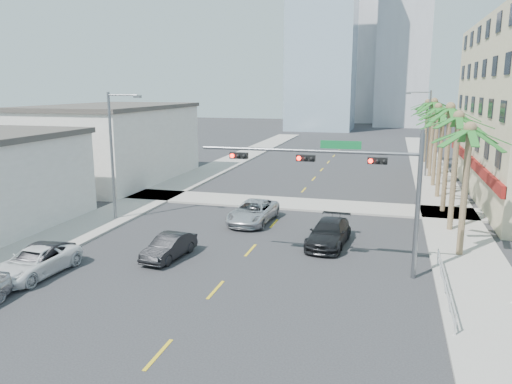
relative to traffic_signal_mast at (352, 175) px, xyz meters
The scene contains 24 objects.
ground 11.06m from the traffic_signal_mast, 126.03° to the right, with size 260.00×260.00×0.00m, color #262628.
sidewalk_right 14.44m from the traffic_signal_mast, 62.71° to the left, with size 4.00×120.00×0.15m, color gray.
sidewalk_left 22.05m from the traffic_signal_mast, 145.89° to the left, with size 4.00×120.00×0.15m, color gray.
sidewalk_cross 15.99m from the traffic_signal_mast, 112.38° to the left, with size 80.00×4.00×0.15m, color gray.
building_left_far 32.30m from the traffic_signal_mast, 141.59° to the left, with size 11.00×18.00×7.20m, color beige.
tower_far_left 90.14m from the traffic_signal_mast, 99.00° to the left, with size 14.00×14.00×48.00m, color #99B2C6.
tower_far_center 118.45m from the traffic_signal_mast, 94.29° to the left, with size 16.00×16.00×42.00m, color #ADADB2.
traffic_signal_mast is the anchor object (origin of this frame).
palm_tree_0 7.37m from the traffic_signal_mast, 34.84° to the left, with size 4.80×4.80×7.80m.
palm_tree_1 11.18m from the traffic_signal_mast, 57.84° to the left, with size 4.80×4.80×8.16m.
palm_tree_2 15.81m from the traffic_signal_mast, 68.07° to the left, with size 4.80×4.80×8.52m.
palm_tree_3 20.59m from the traffic_signal_mast, 73.51° to the left, with size 4.80×4.80×7.80m.
palm_tree_4 25.63m from the traffic_signal_mast, 76.83° to the left, with size 4.80×4.80×8.16m.
palm_tree_5 30.72m from the traffic_signal_mast, 79.05° to the left, with size 4.80×4.80×8.52m.
palm_tree_6 35.78m from the traffic_signal_mast, 80.63° to the left, with size 4.80×4.80×7.80m.
palm_tree_7 40.93m from the traffic_signal_mast, 81.82° to the left, with size 4.80×4.80×8.16m.
streetlight_left 17.84m from the traffic_signal_mast, 160.18° to the left, with size 2.55×0.25×9.00m.
streetlight_right 30.50m from the traffic_signal_mast, 80.16° to the left, with size 2.55×0.25×9.00m.
guardrail 6.59m from the traffic_signal_mast, 23.39° to the right, with size 0.08×8.08×1.00m.
car_parked_mid 16.33m from the traffic_signal_mast, 164.75° to the right, with size 1.46×4.20×1.38m, color black.
car_parked_far 16.46m from the traffic_signal_mast, 163.08° to the right, with size 2.32×5.04×1.40m, color white.
car_lane_left 10.73m from the traffic_signal_mast, behind, with size 1.40×4.03×1.33m, color black.
car_lane_center 11.61m from the traffic_signal_mast, 132.47° to the left, with size 2.55×5.53×1.54m, color silver.
car_lane_right 6.22m from the traffic_signal_mast, 109.76° to the left, with size 2.11×5.19×1.50m, color black.
Camera 1 is at (7.61, -16.68, 9.34)m, focal length 35.00 mm.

